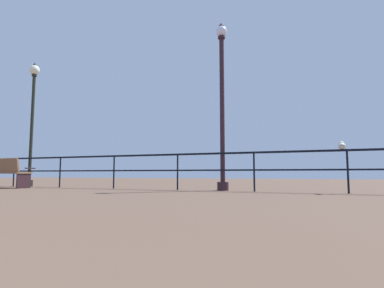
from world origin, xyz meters
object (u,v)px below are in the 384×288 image
object	(u,v)px
bench_far_left	(3,171)
lamppost_center	(222,100)
lamppost_left	(33,109)
seagull_on_rail	(342,145)

from	to	relation	value
bench_far_left	lamppost_center	distance (m)	7.08
lamppost_left	lamppost_center	size ratio (longest dim) A/B	0.96
bench_far_left	seagull_on_rail	xyz separation A→B (m)	(9.56, 0.93, 0.56)
lamppost_left	seagull_on_rail	bearing A→B (deg)	-0.89
lamppost_center	seagull_on_rail	bearing A→B (deg)	-3.04
lamppost_left	lamppost_center	xyz separation A→B (m)	(6.89, -0.00, -0.29)
lamppost_left	lamppost_center	world-z (taller)	lamppost_center
lamppost_left	seagull_on_rail	world-z (taller)	lamppost_left
lamppost_left	lamppost_center	bearing A→B (deg)	-0.00
seagull_on_rail	bench_far_left	bearing A→B (deg)	-174.44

